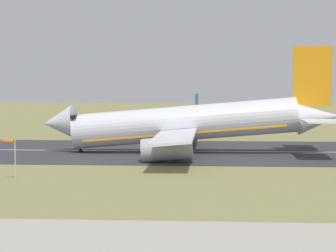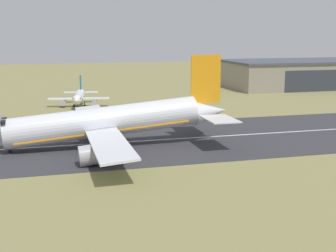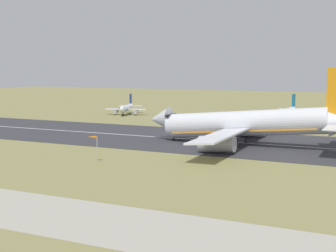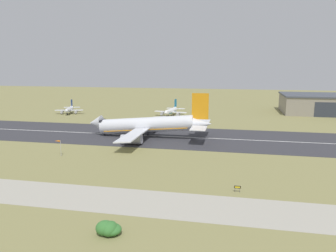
{
  "view_description": "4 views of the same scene",
  "coord_description": "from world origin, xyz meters",
  "px_view_note": "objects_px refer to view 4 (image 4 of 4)",
  "views": [
    {
      "loc": [
        -13.62,
        -22.42,
        13.08
      ],
      "look_at": [
        -19.92,
        73.5,
        6.48
      ],
      "focal_mm": 70.0,
      "sensor_mm": 36.0,
      "label": 1
    },
    {
      "loc": [
        -30.52,
        -1.7,
        24.07
      ],
      "look_at": [
        -11.23,
        69.52,
        9.25
      ],
      "focal_mm": 50.0,
      "sensor_mm": 36.0,
      "label": 2
    },
    {
      "loc": [
        12.79,
        -17.01,
        19.04
      ],
      "look_at": [
        -29.0,
        73.66,
        6.72
      ],
      "focal_mm": 50.0,
      "sensor_mm": 36.0,
      "label": 3
    },
    {
      "loc": [
        17.84,
        -36.48,
        30.95
      ],
      "look_at": [
        -5.96,
        80.65,
        8.16
      ],
      "focal_mm": 35.0,
      "sensor_mm": 36.0,
      "label": 4
    }
  ],
  "objects_px": {
    "airplane_landing": "(147,125)",
    "shrub_clump": "(108,229)",
    "airplane_parked_east": "(69,110)",
    "windsock_pole": "(58,142)",
    "airplane_parked_west": "(171,111)",
    "runway_sign": "(237,188)"
  },
  "relations": [
    {
      "from": "airplane_parked_west",
      "to": "airplane_parked_east",
      "type": "distance_m",
      "value": 64.44
    },
    {
      "from": "airplane_landing",
      "to": "shrub_clump",
      "type": "xyz_separation_m",
      "value": [
        14.13,
        -79.92,
        -4.05
      ]
    },
    {
      "from": "shrub_clump",
      "to": "airplane_parked_east",
      "type": "bearing_deg",
      "value": 120.5
    },
    {
      "from": "windsock_pole",
      "to": "runway_sign",
      "type": "bearing_deg",
      "value": -19.12
    },
    {
      "from": "windsock_pole",
      "to": "runway_sign",
      "type": "distance_m",
      "value": 63.39
    },
    {
      "from": "airplane_parked_east",
      "to": "shrub_clump",
      "type": "relative_size",
      "value": 3.88
    },
    {
      "from": "airplane_parked_east",
      "to": "airplane_landing",
      "type": "bearing_deg",
      "value": -40.05
    },
    {
      "from": "airplane_landing",
      "to": "runway_sign",
      "type": "xyz_separation_m",
      "value": [
        37.45,
        -54.47,
        -4.06
      ]
    },
    {
      "from": "airplane_landing",
      "to": "airplane_parked_east",
      "type": "relative_size",
      "value": 3.08
    },
    {
      "from": "shrub_clump",
      "to": "runway_sign",
      "type": "height_order",
      "value": "shrub_clump"
    },
    {
      "from": "airplane_landing",
      "to": "windsock_pole",
      "type": "height_order",
      "value": "airplane_landing"
    },
    {
      "from": "airplane_landing",
      "to": "airplane_parked_west",
      "type": "xyz_separation_m",
      "value": [
        -0.91,
        57.76,
        -2.14
      ]
    },
    {
      "from": "airplane_parked_east",
      "to": "windsock_pole",
      "type": "height_order",
      "value": "airplane_parked_east"
    },
    {
      "from": "windsock_pole",
      "to": "airplane_parked_east",
      "type": "bearing_deg",
      "value": 115.85
    },
    {
      "from": "airplane_parked_west",
      "to": "windsock_pole",
      "type": "xyz_separation_m",
      "value": [
        -21.43,
        -91.5,
        1.77
      ]
    },
    {
      "from": "shrub_clump",
      "to": "runway_sign",
      "type": "distance_m",
      "value": 34.52
    },
    {
      "from": "shrub_clump",
      "to": "runway_sign",
      "type": "bearing_deg",
      "value": 47.5
    },
    {
      "from": "airplane_landing",
      "to": "shrub_clump",
      "type": "relative_size",
      "value": 11.94
    },
    {
      "from": "airplane_parked_west",
      "to": "runway_sign",
      "type": "relative_size",
      "value": 12.95
    },
    {
      "from": "shrub_clump",
      "to": "windsock_pole",
      "type": "relative_size",
      "value": 0.87
    },
    {
      "from": "runway_sign",
      "to": "airplane_parked_west",
      "type": "bearing_deg",
      "value": 108.87
    },
    {
      "from": "airplane_parked_east",
      "to": "runway_sign",
      "type": "bearing_deg",
      "value": -46.79
    }
  ]
}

